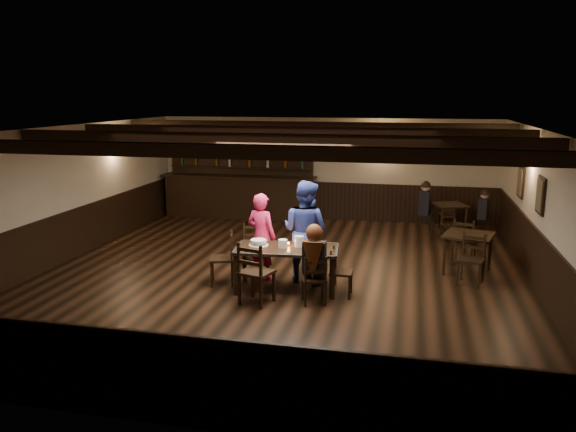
% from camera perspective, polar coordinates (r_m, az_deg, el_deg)
% --- Properties ---
extents(ground, '(10.00, 10.00, 0.00)m').
position_cam_1_polar(ground, '(10.54, -0.61, -6.00)').
color(ground, black).
rests_on(ground, ground).
extents(room_shell, '(9.02, 10.02, 2.71)m').
position_cam_1_polar(room_shell, '(10.16, -0.53, 3.44)').
color(room_shell, '#B8AF99').
rests_on(room_shell, ground).
extents(dining_table, '(1.82, 1.04, 0.75)m').
position_cam_1_polar(dining_table, '(9.57, -0.14, -3.63)').
color(dining_table, black).
rests_on(dining_table, ground).
extents(chair_near_left, '(0.59, 0.58, 1.03)m').
position_cam_1_polar(chair_near_left, '(8.94, -3.53, -5.35)').
color(chair_near_left, black).
rests_on(chair_near_left, ground).
extents(chair_near_right, '(0.47, 0.46, 0.81)m').
position_cam_1_polar(chair_near_right, '(8.97, 2.74, -6.14)').
color(chair_near_right, black).
rests_on(chair_near_right, ground).
extents(chair_end_left, '(0.53, 0.54, 0.94)m').
position_cam_1_polar(chair_end_left, '(9.97, -6.28, -3.86)').
color(chair_end_left, black).
rests_on(chair_end_left, ground).
extents(chair_end_right, '(0.37, 0.38, 0.82)m').
position_cam_1_polar(chair_end_right, '(9.40, 5.01, -5.28)').
color(chair_end_right, black).
rests_on(chair_end_right, ground).
extents(chair_far_pushed, '(0.43, 0.41, 0.79)m').
position_cam_1_polar(chair_far_pushed, '(11.17, -3.71, -2.50)').
color(chair_far_pushed, black).
rests_on(chair_far_pushed, ground).
extents(woman_pink, '(0.67, 0.54, 1.58)m').
position_cam_1_polar(woman_pink, '(10.16, -2.71, -2.06)').
color(woman_pink, '#EB235B').
rests_on(woman_pink, ground).
extents(man_blue, '(1.08, 0.97, 1.83)m').
position_cam_1_polar(man_blue, '(10.01, 1.75, -1.55)').
color(man_blue, navy).
rests_on(man_blue, ground).
extents(seated_person, '(0.36, 0.54, 0.88)m').
position_cam_1_polar(seated_person, '(8.91, 2.67, -3.69)').
color(seated_person, black).
rests_on(seated_person, ground).
extents(cake, '(0.34, 0.34, 0.11)m').
position_cam_1_polar(cake, '(9.69, -3.02, -2.74)').
color(cake, white).
rests_on(cake, dining_table).
extents(plate_stack_a, '(0.15, 0.15, 0.14)m').
position_cam_1_polar(plate_stack_a, '(9.54, -0.53, -2.81)').
color(plate_stack_a, white).
rests_on(plate_stack_a, dining_table).
extents(plate_stack_b, '(0.16, 0.16, 0.19)m').
position_cam_1_polar(plate_stack_b, '(9.60, 1.15, -2.57)').
color(plate_stack_b, white).
rests_on(plate_stack_b, dining_table).
extents(tea_light, '(0.05, 0.05, 0.06)m').
position_cam_1_polar(tea_light, '(9.69, 0.05, -2.86)').
color(tea_light, '#A5A8AD').
rests_on(tea_light, dining_table).
extents(salt_shaker, '(0.03, 0.03, 0.08)m').
position_cam_1_polar(salt_shaker, '(9.46, 2.28, -3.16)').
color(salt_shaker, silver).
rests_on(salt_shaker, dining_table).
extents(pepper_shaker, '(0.04, 0.04, 0.10)m').
position_cam_1_polar(pepper_shaker, '(9.42, 2.64, -3.17)').
color(pepper_shaker, '#A5A8AD').
rests_on(pepper_shaker, dining_table).
extents(drink_glass, '(0.07, 0.07, 0.11)m').
position_cam_1_polar(drink_glass, '(9.61, 1.77, -2.81)').
color(drink_glass, silver).
rests_on(drink_glass, dining_table).
extents(menu_red, '(0.38, 0.34, 0.00)m').
position_cam_1_polar(menu_red, '(9.41, 2.88, -3.48)').
color(menu_red, maroon).
rests_on(menu_red, dining_table).
extents(menu_blue, '(0.29, 0.22, 0.00)m').
position_cam_1_polar(menu_blue, '(9.64, 3.13, -3.10)').
color(menu_blue, '#0D1A41').
rests_on(menu_blue, dining_table).
extents(bar_counter, '(4.21, 0.70, 2.20)m').
position_cam_1_polar(bar_counter, '(15.39, -4.96, 2.58)').
color(bar_counter, black).
rests_on(bar_counter, ground).
extents(back_table_a, '(1.04, 1.04, 0.75)m').
position_cam_1_polar(back_table_a, '(11.03, 17.86, -2.26)').
color(back_table_a, black).
rests_on(back_table_a, ground).
extents(back_table_b, '(0.91, 0.91, 0.75)m').
position_cam_1_polar(back_table_b, '(13.88, 16.08, 0.73)').
color(back_table_b, black).
rests_on(back_table_b, ground).
extents(bg_patron_left, '(0.31, 0.43, 0.81)m').
position_cam_1_polar(bg_patron_left, '(13.82, 13.77, 1.79)').
color(bg_patron_left, black).
rests_on(bg_patron_left, ground).
extents(bg_patron_right, '(0.30, 0.38, 0.68)m').
position_cam_1_polar(bg_patron_right, '(13.78, 19.29, 1.13)').
color(bg_patron_right, black).
rests_on(bg_patron_right, ground).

